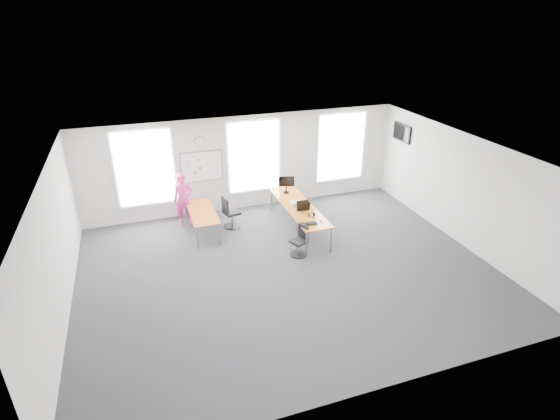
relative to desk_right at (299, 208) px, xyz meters
name	(u,v)px	position (x,y,z in m)	size (l,w,h in m)	color
floor	(287,270)	(-1.05, -1.96, -0.70)	(10.00, 10.00, 0.00)	#28292D
ceiling	(288,156)	(-1.05, -1.96, 2.30)	(10.00, 10.00, 0.00)	white
wall_back	(245,163)	(-1.05, 2.04, 0.80)	(10.00, 10.00, 0.00)	silver
wall_front	(374,324)	(-1.05, -5.96, 0.80)	(10.00, 10.00, 0.00)	silver
wall_left	(55,252)	(-6.05, -1.96, 0.80)	(10.00, 10.00, 0.00)	silver
wall_right	(463,190)	(3.95, -1.96, 0.80)	(10.00, 10.00, 0.00)	silver
window_left	(145,168)	(-4.05, 2.01, 1.00)	(1.60, 0.06, 2.20)	white
window_mid	(254,156)	(-0.75, 2.01, 1.00)	(1.60, 0.06, 2.20)	white
window_right	(341,147)	(2.25, 2.01, 1.00)	(1.60, 0.06, 2.20)	white
desk_right	(299,208)	(0.00, 0.00, 0.00)	(0.82, 3.08, 0.75)	#C2742A
desk_left	(202,213)	(-2.67, 0.72, -0.09)	(0.73, 1.83, 0.67)	#C2742A
chair_right	(300,242)	(-0.48, -1.33, -0.34)	(0.49, 0.49, 0.83)	black
chair_left	(230,214)	(-1.86, 0.79, -0.28)	(0.52, 0.51, 0.96)	black
person	(184,200)	(-3.10, 1.42, 0.11)	(0.59, 0.39, 1.61)	#DC368A
whiteboard	(202,167)	(-2.40, 2.01, 0.85)	(1.20, 0.03, 0.90)	white
wall_clock	(200,141)	(-2.40, 2.01, 1.65)	(0.30, 0.30, 0.04)	gray
tv	(402,133)	(3.90, 1.04, 1.60)	(0.06, 0.90, 0.55)	black
keyboard	(308,224)	(-0.17, -1.13, 0.06)	(0.48, 0.17, 0.02)	black
mouse	(321,221)	(0.21, -1.10, 0.07)	(0.06, 0.10, 0.04)	black
lens_cap	(313,217)	(0.09, -0.81, 0.05)	(0.06, 0.06, 0.01)	black
headphones	(311,215)	(0.09, -0.72, 0.10)	(0.18, 0.10, 0.11)	black
laptop_sleeve	(303,206)	(0.01, -0.31, 0.19)	(0.36, 0.21, 0.29)	black
paper_stack	(296,203)	(-0.04, 0.10, 0.10)	(0.32, 0.24, 0.11)	beige
monitor	(286,183)	(-0.01, 1.05, 0.37)	(0.47, 0.20, 0.53)	black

